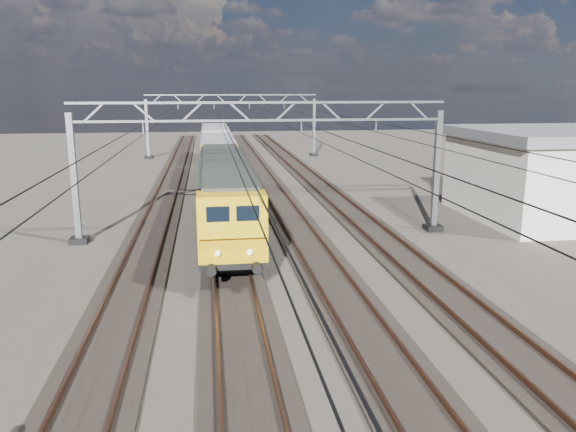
{
  "coord_description": "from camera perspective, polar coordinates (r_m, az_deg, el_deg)",
  "views": [
    {
      "loc": [
        -2.84,
        -24.96,
        7.73
      ],
      "look_at": [
        0.48,
        -1.74,
        2.4
      ],
      "focal_mm": 35.0,
      "sensor_mm": 36.0,
      "label": 1
    }
  ],
  "objects": [
    {
      "name": "ground",
      "position": [
        26.28,
        -1.58,
        -4.31
      ],
      "size": [
        160.0,
        160.0,
        0.0
      ],
      "primitive_type": "plane",
      "color": "#2C2821",
      "rests_on": "ground"
    },
    {
      "name": "track_outer_west",
      "position": [
        26.3,
        -14.72,
        -4.56
      ],
      "size": [
        2.6,
        140.0,
        0.3
      ],
      "color": "black",
      "rests_on": "ground"
    },
    {
      "name": "track_loco",
      "position": [
        26.12,
        -5.96,
        -4.32
      ],
      "size": [
        2.6,
        140.0,
        0.3
      ],
      "color": "black",
      "rests_on": "ground"
    },
    {
      "name": "track_inner_east",
      "position": [
        26.55,
        2.72,
        -3.97
      ],
      "size": [
        2.6,
        140.0,
        0.3
      ],
      "color": "black",
      "rests_on": "ground"
    },
    {
      "name": "track_outer_east",
      "position": [
        27.56,
        10.93,
        -3.57
      ],
      "size": [
        2.6,
        140.0,
        0.3
      ],
      "color": "black",
      "rests_on": "ground"
    },
    {
      "name": "catenary_gantry_mid",
      "position": [
        29.35,
        -2.53,
        5.3
      ],
      "size": [
        19.9,
        0.9,
        7.11
      ],
      "color": "gray",
      "rests_on": "ground"
    },
    {
      "name": "catenary_gantry_far",
      "position": [
        65.13,
        -5.7,
        9.38
      ],
      "size": [
        19.9,
        0.9,
        7.11
      ],
      "color": "gray",
      "rests_on": "ground"
    },
    {
      "name": "overhead_wires",
      "position": [
        33.14,
        -3.25,
        9.36
      ],
      "size": [
        12.03,
        140.0,
        0.53
      ],
      "color": "black",
      "rests_on": "ground"
    },
    {
      "name": "locomotive",
      "position": [
        30.87,
        -6.46,
        2.64
      ],
      "size": [
        2.76,
        21.1,
        3.62
      ],
      "color": "black",
      "rests_on": "ground"
    },
    {
      "name": "hopper_wagon_lead",
      "position": [
        48.4,
        -7.13,
        6.19
      ],
      "size": [
        3.38,
        13.0,
        3.25
      ],
      "color": "black",
      "rests_on": "ground"
    },
    {
      "name": "hopper_wagon_mid",
      "position": [
        62.52,
        -7.4,
        7.66
      ],
      "size": [
        3.38,
        13.0,
        3.25
      ],
      "color": "black",
      "rests_on": "ground"
    }
  ]
}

